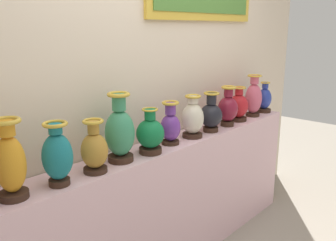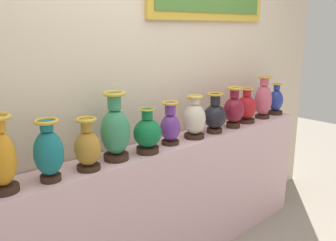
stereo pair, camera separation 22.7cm
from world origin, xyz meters
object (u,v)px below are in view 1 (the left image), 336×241
vase_onyx (211,115)px  vase_rose (254,98)px  vase_jade (120,132)px  vase_teal (57,156)px  vase_ivory (193,118)px  vase_amber (10,163)px  vase_crimson (238,106)px  vase_burgundy (228,108)px  vase_cobalt (264,99)px  vase_emerald (150,134)px  vase_violet (171,125)px  vase_ochre (94,150)px

vase_onyx → vase_rose: bearing=1.1°
vase_jade → vase_onyx: size_ratio=1.36×
vase_teal → vase_ivory: (1.16, 0.02, -0.02)m
vase_amber → vase_crimson: (2.07, 0.00, -0.05)m
vase_amber → vase_burgundy: (1.85, -0.03, -0.03)m
vase_jade → vase_ivory: (0.71, -0.01, -0.04)m
vase_amber → vase_ivory: (1.39, -0.01, -0.04)m
vase_onyx → vase_amber: bearing=179.2°
vase_amber → vase_ivory: vase_amber is taller
vase_teal → vase_cobalt: (2.30, 0.02, -0.04)m
vase_amber → vase_emerald: (0.92, -0.03, -0.05)m
vase_onyx → vase_crimson: (0.45, 0.03, -0.01)m
vase_emerald → vase_crimson: bearing=1.6°
vase_ivory → vase_violet: bearing=176.9°
vase_teal → vase_violet: 0.93m
vase_teal → vase_crimson: vase_teal is taller
vase_jade → vase_cobalt: bearing=-0.3°
vase_teal → vase_burgundy: size_ratio=1.01×
vase_cobalt → vase_ivory: bearing=-179.8°
vase_onyx → vase_crimson: bearing=3.2°
vase_ivory → vase_onyx: (0.22, -0.01, -0.01)m
vase_violet → vase_emerald: bearing=-172.5°
vase_teal → vase_onyx: 1.38m
vase_ivory → vase_rose: size_ratio=0.84×
vase_violet → vase_crimson: bearing=0.0°
vase_teal → vase_ivory: size_ratio=1.06×
vase_onyx → vase_ivory: bearing=176.8°
vase_burgundy → vase_crimson: bearing=7.6°
vase_amber → vase_crimson: 2.07m
vase_onyx → vase_rose: (0.70, 0.01, 0.04)m
vase_emerald → vase_burgundy: (0.93, 0.00, 0.02)m
vase_amber → vase_emerald: bearing=-1.8°
vase_jade → vase_ivory: bearing=-1.1°
vase_emerald → vase_ivory: (0.47, 0.02, 0.02)m
vase_jade → vase_burgundy: bearing=-1.5°
vase_violet → vase_ivory: vase_ivory is taller
vase_teal → vase_jade: 0.46m
vase_amber → vase_teal: vase_amber is taller
vase_ivory → vase_burgundy: bearing=-2.0°
vase_violet → vase_onyx: bearing=-3.2°
vase_ochre → vase_cobalt: (2.07, 0.02, -0.01)m
vase_ivory → vase_crimson: 0.68m
vase_amber → vase_jade: 0.69m
vase_emerald → vase_violet: 0.24m
vase_amber → vase_violet: 1.16m
vase_emerald → vase_rose: vase_rose is taller
vase_onyx → vase_ochre: bearing=-179.8°
vase_ochre → vase_crimson: 1.60m
vase_burgundy → vase_rose: (0.46, 0.02, 0.02)m
vase_burgundy → vase_cobalt: (0.69, 0.02, -0.03)m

